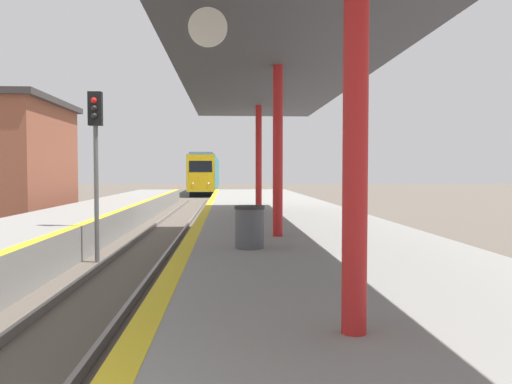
# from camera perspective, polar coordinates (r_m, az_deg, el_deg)

# --- Properties ---
(train) EXTENTS (2.67, 23.75, 4.32)m
(train) POSITION_cam_1_polar(r_m,az_deg,el_deg) (58.51, -5.74, 2.08)
(train) COLOR black
(train) RESTS_ON ground
(signal_mid) EXTENTS (0.36, 0.31, 4.59)m
(signal_mid) POSITION_cam_1_polar(r_m,az_deg,el_deg) (14.09, -17.86, 5.27)
(signal_mid) COLOR #595959
(signal_mid) RESTS_ON ground
(station_canopy) EXTENTS (4.75, 20.69, 4.09)m
(station_canopy) POSITION_cam_1_polar(r_m,az_deg,el_deg) (11.67, 2.52, 14.44)
(station_canopy) COLOR red
(station_canopy) RESTS_ON platform_right
(trash_bin) EXTENTS (0.59, 0.59, 0.82)m
(trash_bin) POSITION_cam_1_polar(r_m,az_deg,el_deg) (9.66, -0.74, -4.00)
(trash_bin) COLOR #4C4C51
(trash_bin) RESTS_ON platform_right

